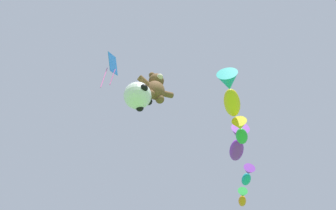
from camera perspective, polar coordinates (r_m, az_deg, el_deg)
teddy_bear_kite at (r=11.28m, az=-2.64°, el=3.90°), size 1.78×0.78×1.80m
soccer_ball_kite at (r=10.16m, az=-6.58°, el=1.98°), size 1.19×1.18×1.09m
fish_kite_goldfin at (r=12.18m, az=13.41°, el=2.64°), size 2.41×2.22×0.92m
fish_kite_emerald at (r=13.27m, az=15.56°, el=-5.42°), size 1.59×1.48×0.71m
fish_kite_violet at (r=14.98m, az=14.96°, el=-7.86°), size 2.15×2.51×0.95m
fish_kite_teal at (r=16.75m, az=16.89°, el=-14.41°), size 1.39×1.65×0.66m
fish_kite_tangerine at (r=18.67m, az=15.90°, el=-18.78°), size 1.53×1.61×0.61m
diamond_kite at (r=13.06m, az=-12.03°, el=8.42°), size 1.01×0.95×2.98m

